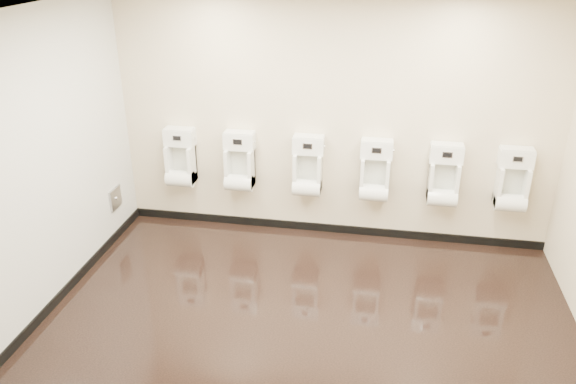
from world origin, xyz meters
name	(u,v)px	position (x,y,z in m)	size (l,w,h in m)	color
ground	(309,319)	(0.00, 0.00, 0.00)	(5.00, 3.50, 0.00)	black
ceiling	(314,13)	(0.00, 0.00, 2.80)	(5.00, 3.50, 0.00)	white
back_wall	(333,122)	(0.00, 1.75, 1.40)	(5.00, 0.02, 2.80)	beige
front_wall	(269,309)	(0.00, -1.75, 1.40)	(5.00, 0.02, 2.80)	beige
left_wall	(42,165)	(-2.50, 0.00, 1.40)	(0.02, 3.50, 2.80)	beige
tile_overlay_left	(42,165)	(-2.50, 0.00, 1.40)	(0.01, 3.50, 2.80)	silver
skirting_back	(329,228)	(0.00, 1.74, 0.05)	(5.00, 0.02, 0.10)	black
skirting_left	(68,288)	(-2.49, 0.00, 0.05)	(0.02, 3.50, 0.10)	black
access_panel	(115,198)	(-2.48, 1.20, 0.50)	(0.04, 0.25, 0.25)	#9E9EA3
urinal_0	(181,162)	(-1.80, 1.63, 0.84)	(0.37, 0.28, 0.69)	white
urinal_1	(240,166)	(-1.07, 1.63, 0.84)	(0.37, 0.28, 0.69)	white
urinal_2	(308,170)	(-0.26, 1.63, 0.84)	(0.37, 0.28, 0.69)	white
urinal_3	(375,175)	(0.51, 1.63, 0.84)	(0.37, 0.28, 0.69)	white
urinal_4	(444,180)	(1.27, 1.63, 0.84)	(0.37, 0.28, 0.69)	white
urinal_5	(512,184)	(2.00, 1.63, 0.84)	(0.37, 0.28, 0.69)	white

